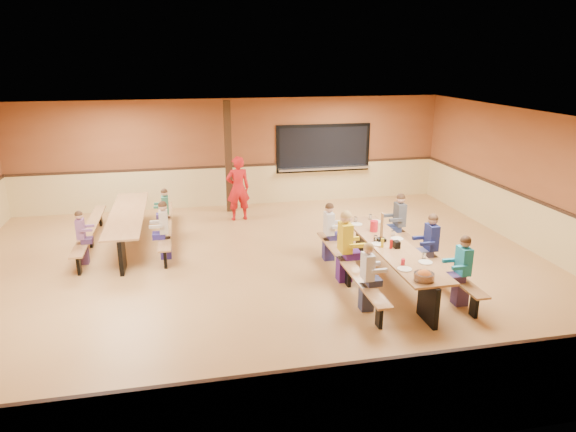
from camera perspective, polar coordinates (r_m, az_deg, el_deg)
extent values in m
plane|color=#A3703E|center=(10.20, -2.83, -6.36)|extent=(12.00, 12.00, 0.00)
cube|color=brown|center=(14.54, -6.07, 6.98)|extent=(12.00, 0.04, 3.00)
cube|color=brown|center=(5.17, 5.98, -13.03)|extent=(12.00, 0.04, 3.00)
cube|color=brown|center=(12.13, 26.33, 3.16)|extent=(0.04, 10.00, 3.00)
cube|color=white|center=(9.40, -3.10, 10.61)|extent=(12.00, 10.00, 0.04)
cube|color=black|center=(14.98, 3.96, 7.54)|extent=(2.60, 0.06, 1.20)
cube|color=silver|center=(15.00, 4.00, 5.34)|extent=(2.70, 0.28, 0.06)
cube|color=black|center=(13.93, -6.63, 6.51)|extent=(0.18, 0.18, 3.00)
cube|color=#9A693D|center=(9.74, 11.44, -3.32)|extent=(0.75, 3.60, 0.04)
cube|color=black|center=(8.61, 15.33, -9.17)|extent=(0.08, 0.60, 0.70)
cube|color=black|center=(11.21, 8.26, -2.36)|extent=(0.08, 0.60, 0.70)
cube|color=#9A693D|center=(9.56, 6.76, -5.34)|extent=(0.26, 3.60, 0.04)
cube|color=black|center=(9.65, 6.71, -6.57)|extent=(0.06, 0.18, 0.41)
cube|color=#9A693D|center=(10.18, 15.63, -4.44)|extent=(0.26, 3.60, 0.04)
cube|color=black|center=(10.27, 15.53, -5.61)|extent=(0.06, 0.18, 0.41)
cube|color=#9A693D|center=(12.04, -17.44, 0.24)|extent=(0.75, 3.60, 0.04)
cube|color=black|center=(10.69, -17.96, -4.06)|extent=(0.08, 0.60, 0.70)
cube|color=black|center=(13.62, -16.75, 0.64)|extent=(0.08, 0.60, 0.70)
cube|color=#9A693D|center=(12.24, -21.15, -1.29)|extent=(0.26, 3.60, 0.04)
cube|color=black|center=(12.31, -21.04, -2.28)|extent=(0.06, 0.18, 0.41)
cube|color=#9A693D|center=(12.06, -13.42, -0.83)|extent=(0.26, 3.60, 0.04)
cube|color=black|center=(12.13, -13.35, -1.84)|extent=(0.06, 0.18, 0.41)
imported|color=red|center=(13.28, -5.58, 3.08)|extent=(0.65, 0.47, 1.68)
cylinder|color=red|center=(10.39, 9.53, -1.12)|extent=(0.16, 0.16, 0.22)
cube|color=black|center=(9.61, 11.98, -3.11)|extent=(0.10, 0.14, 0.13)
cylinder|color=yellow|center=(9.58, 10.44, -2.95)|extent=(0.06, 0.06, 0.17)
cylinder|color=#B2140F|center=(9.55, 11.38, -3.07)|extent=(0.06, 0.06, 0.17)
cube|color=black|center=(9.90, 10.30, -2.60)|extent=(0.16, 0.16, 0.06)
cube|color=#9A693D|center=(9.81, 10.38, -1.06)|extent=(0.02, 0.09, 0.50)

